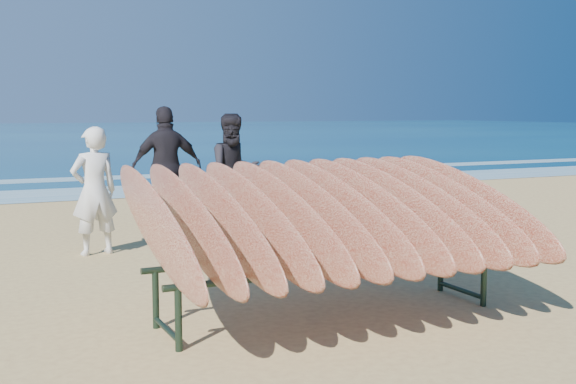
% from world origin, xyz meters
% --- Properties ---
extents(ground, '(120.00, 120.00, 0.00)m').
position_xyz_m(ground, '(0.00, 0.00, 0.00)').
color(ground, tan).
rests_on(ground, ground).
extents(ocean, '(160.00, 160.00, 0.00)m').
position_xyz_m(ocean, '(0.00, 55.00, 0.01)').
color(ocean, navy).
rests_on(ocean, ground).
extents(foam_near, '(160.00, 160.00, 0.00)m').
position_xyz_m(foam_near, '(0.00, 10.00, 0.01)').
color(foam_near, white).
rests_on(foam_near, ground).
extents(foam_far, '(160.00, 160.00, 0.00)m').
position_xyz_m(foam_far, '(0.00, 13.50, 0.01)').
color(foam_far, white).
rests_on(foam_far, ground).
extents(surfboard_rack, '(3.21, 2.65, 1.51)m').
position_xyz_m(surfboard_rack, '(-0.30, -0.71, 0.92)').
color(surfboard_rack, '#1D2E21').
rests_on(surfboard_rack, ground).
extents(person_white, '(0.65, 0.47, 1.63)m').
position_xyz_m(person_white, '(-1.68, 3.01, 0.81)').
color(person_white, silver).
rests_on(person_white, ground).
extents(person_dark_a, '(0.87, 0.68, 1.78)m').
position_xyz_m(person_dark_a, '(0.63, 4.12, 0.89)').
color(person_dark_a, black).
rests_on(person_dark_a, ground).
extents(person_dark_b, '(1.12, 0.49, 1.90)m').
position_xyz_m(person_dark_b, '(-0.26, 4.76, 0.95)').
color(person_dark_b, black).
rests_on(person_dark_b, ground).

